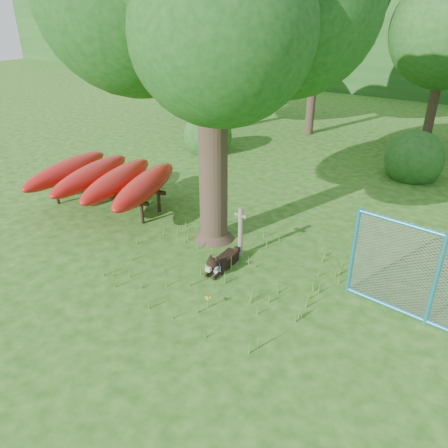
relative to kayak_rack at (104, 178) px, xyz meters
The scene contains 11 objects.
ground 4.58m from the kayak_rack, 23.86° to the right, with size 80.00×80.00×0.00m, color #205210.
wooden_post 4.34m from the kayak_rack, ahead, with size 0.31×0.11×1.14m.
kayak_rack is the anchor object (origin of this frame).
husky_dog 4.46m from the kayak_rack, ahead, with size 0.32×1.14×0.50m.
fence_section 8.22m from the kayak_rack, ahead, with size 2.99×0.36×2.92m.
wildflower_clump 5.30m from the kayak_rack, 21.68° to the right, with size 0.12×0.10×0.25m.
bg_tree_a 9.26m from the kayak_rack, 106.26° to the left, with size 4.40×4.40×6.70m.
bg_tree_c 12.92m from the kayak_rack, 63.34° to the left, with size 4.00×4.00×6.12m.
bg_tree_f 12.53m from the kayak_rack, 113.60° to the left, with size 3.60×3.60×5.55m.
shrub_left 5.81m from the kayak_rack, 98.86° to the left, with size 1.80×1.80×1.80m, color #1B4F19.
shrub_mid 9.47m from the kayak_rack, 49.58° to the left, with size 1.80×1.80×1.80m, color #1B4F19.
Camera 1 is at (4.72, -5.19, 4.93)m, focal length 35.00 mm.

